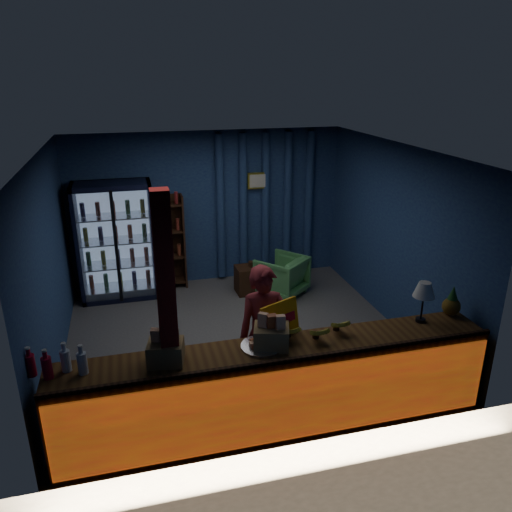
% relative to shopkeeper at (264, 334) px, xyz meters
% --- Properties ---
extents(ground, '(4.60, 4.60, 0.00)m').
position_rel_shopkeeper_xyz_m(ground, '(-0.01, 1.33, -0.79)').
color(ground, '#515154').
rests_on(ground, ground).
extents(room_walls, '(4.60, 4.60, 4.60)m').
position_rel_shopkeeper_xyz_m(room_walls, '(-0.01, 1.33, 0.78)').
color(room_walls, navy).
rests_on(room_walls, ground).
extents(counter, '(4.40, 0.57, 0.99)m').
position_rel_shopkeeper_xyz_m(counter, '(-0.01, -0.58, -0.31)').
color(counter, brown).
rests_on(counter, ground).
extents(support_post, '(0.16, 0.16, 2.60)m').
position_rel_shopkeeper_xyz_m(support_post, '(-1.06, -0.57, 0.51)').
color(support_post, maroon).
rests_on(support_post, ground).
extents(beverage_cooler, '(1.20, 0.62, 1.90)m').
position_rel_shopkeeper_xyz_m(beverage_cooler, '(-1.56, 3.25, 0.14)').
color(beverage_cooler, black).
rests_on(beverage_cooler, ground).
extents(bottle_shelf, '(0.50, 0.28, 1.60)m').
position_rel_shopkeeper_xyz_m(bottle_shelf, '(-0.71, 3.39, 0.00)').
color(bottle_shelf, '#3C2113').
rests_on(bottle_shelf, ground).
extents(curtain_folds, '(1.74, 0.14, 2.50)m').
position_rel_shopkeeper_xyz_m(curtain_folds, '(0.99, 3.47, 0.51)').
color(curtain_folds, navy).
rests_on(curtain_folds, room_walls).
extents(framed_picture, '(0.36, 0.04, 0.28)m').
position_rel_shopkeeper_xyz_m(framed_picture, '(0.84, 3.43, 0.96)').
color(framed_picture, yellow).
rests_on(framed_picture, room_walls).
extents(shopkeeper, '(0.59, 0.39, 1.58)m').
position_rel_shopkeeper_xyz_m(shopkeeper, '(0.00, 0.00, 0.00)').
color(shopkeeper, maroon).
rests_on(shopkeeper, ground).
extents(green_chair, '(1.00, 1.00, 0.65)m').
position_rel_shopkeeper_xyz_m(green_chair, '(1.03, 2.60, -0.46)').
color(green_chair, '#50A156').
rests_on(green_chair, ground).
extents(side_table, '(0.52, 0.39, 0.55)m').
position_rel_shopkeeper_xyz_m(side_table, '(0.55, 2.79, -0.56)').
color(side_table, '#3C2113').
rests_on(side_table, ground).
extents(yellow_sign, '(0.46, 0.28, 0.37)m').
position_rel_shopkeeper_xyz_m(yellow_sign, '(0.07, -0.35, 0.35)').
color(yellow_sign, '#F4A50C').
rests_on(yellow_sign, counter).
extents(soda_bottles, '(0.53, 0.17, 0.29)m').
position_rel_shopkeeper_xyz_m(soda_bottles, '(-2.06, -0.50, 0.28)').
color(soda_bottles, '#B50C28').
rests_on(soda_bottles, counter).
extents(snack_box_left, '(0.38, 0.33, 0.34)m').
position_rel_shopkeeper_xyz_m(snack_box_left, '(-1.10, -0.54, 0.28)').
color(snack_box_left, olive).
rests_on(snack_box_left, counter).
extents(snack_box_centre, '(0.41, 0.37, 0.36)m').
position_rel_shopkeeper_xyz_m(snack_box_centre, '(-0.07, -0.53, 0.29)').
color(snack_box_centre, olive).
rests_on(snack_box_centre, counter).
extents(pastry_tray, '(0.42, 0.42, 0.07)m').
position_rel_shopkeeper_xyz_m(pastry_tray, '(-0.16, -0.51, 0.18)').
color(pastry_tray, silver).
rests_on(pastry_tray, counter).
extents(banana_bunches, '(0.77, 0.30, 0.17)m').
position_rel_shopkeeper_xyz_m(banana_bunches, '(0.42, -0.45, 0.24)').
color(banana_bunches, gold).
rests_on(banana_bunches, counter).
extents(table_lamp, '(0.24, 0.24, 0.46)m').
position_rel_shopkeeper_xyz_m(table_lamp, '(1.64, -0.43, 0.52)').
color(table_lamp, black).
rests_on(table_lamp, counter).
extents(pineapple, '(0.20, 0.20, 0.34)m').
position_rel_shopkeeper_xyz_m(pineapple, '(2.04, -0.39, 0.30)').
color(pineapple, '#8E6219').
rests_on(pineapple, counter).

